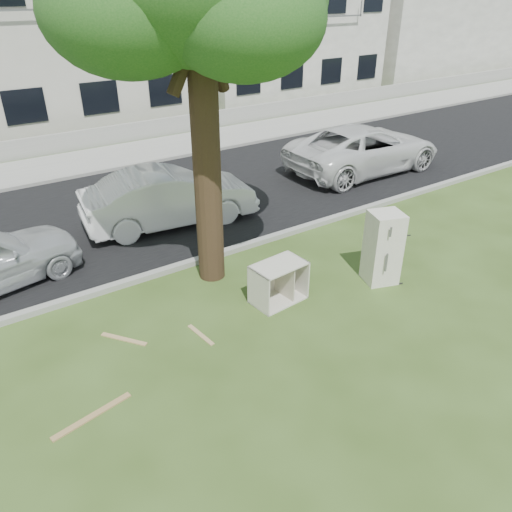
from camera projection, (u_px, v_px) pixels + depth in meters
ground at (277, 309)px, 9.54m from camera, size 120.00×120.00×0.00m
road at (150, 207)px, 13.89m from camera, size 120.00×7.00×0.01m
kerb_near at (213, 258)px, 11.32m from camera, size 120.00×0.18×0.12m
kerb_far at (106, 172)px, 16.47m from camera, size 120.00×0.18×0.12m
sidewalk at (92, 161)px, 17.52m from camera, size 120.00×2.80×0.01m
low_wall at (77, 140)px, 18.51m from camera, size 120.00×0.15×0.70m
townhouse_center at (27, 32)px, 20.44m from camera, size 11.22×8.16×7.44m
townhouse_right at (265, 27)px, 26.50m from camera, size 10.20×8.16×6.84m
filler_right at (430, 21)px, 33.87m from camera, size 16.00×9.00×6.40m
fridge at (383, 248)px, 10.12m from camera, size 0.79×0.76×1.53m
cabinet at (278, 283)px, 9.62m from camera, size 1.09×0.73×0.81m
plank_a at (92, 416)px, 7.17m from camera, size 1.23×0.33×0.02m
plank_b at (124, 339)px, 8.72m from camera, size 0.60×0.77×0.02m
plank_c at (201, 335)px, 8.83m from camera, size 0.16×0.73×0.02m
car_center at (170, 197)px, 12.63m from camera, size 4.52×2.07×1.44m
car_right at (364, 149)px, 16.24m from camera, size 5.42×2.57×1.50m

